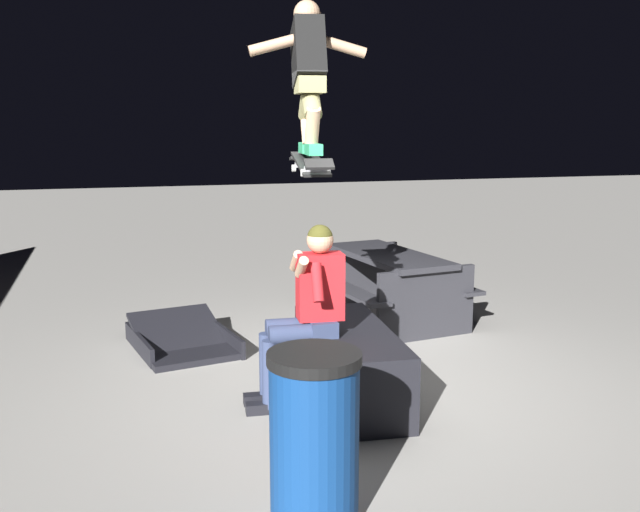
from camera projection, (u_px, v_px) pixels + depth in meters
ground_plane at (353, 390)px, 5.70m from camera, size 40.00×40.00×0.00m
ledge_box_main at (350, 364)px, 5.48m from camera, size 1.61×0.74×0.56m
person_sitting_on_ledge at (305, 305)px, 5.24m from camera, size 0.60×0.77×1.39m
skateboard at (310, 164)px, 5.24m from camera, size 1.04×0.34×0.15m
skater_airborne at (309, 70)px, 5.17m from camera, size 0.63×0.89×1.12m
kicker_ramp at (183, 343)px, 6.72m from camera, size 1.26×1.04×0.37m
picnic_table_back at (388, 276)px, 7.64m from camera, size 1.87×1.56×0.75m
trash_bin at (314, 438)px, 3.72m from camera, size 0.50×0.50×0.95m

